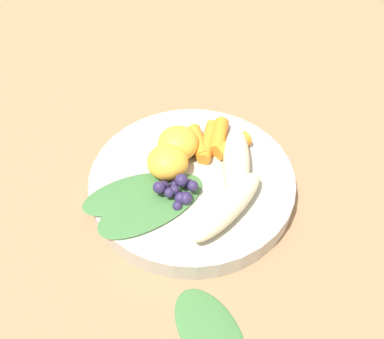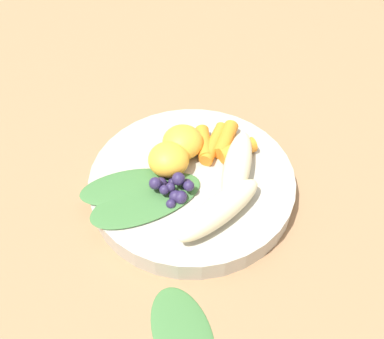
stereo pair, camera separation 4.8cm
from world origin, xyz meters
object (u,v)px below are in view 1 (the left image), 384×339
object	(u,v)px
kale_leaf_stray	(210,331)
banana_peeled_right	(228,205)
bowl	(192,183)
banana_peeled_left	(236,161)
orange_segment_near	(168,162)

from	to	relation	value
kale_leaf_stray	banana_peeled_right	bearing A→B (deg)	140.41
bowl	banana_peeled_left	bearing A→B (deg)	-72.16
bowl	orange_segment_near	size ratio (longest dim) A/B	5.04
bowl	banana_peeled_left	distance (m)	0.06
banana_peeled_left	banana_peeled_right	distance (m)	0.07
banana_peeled_left	banana_peeled_right	xyz separation A→B (m)	(-0.07, 0.00, 0.00)
kale_leaf_stray	banana_peeled_left	bearing A→B (deg)	139.66
banana_peeled_left	orange_segment_near	bearing A→B (deg)	95.91
orange_segment_near	kale_leaf_stray	xyz separation A→B (m)	(-0.17, -0.07, -0.04)
bowl	banana_peeled_right	size ratio (longest dim) A/B	2.13
banana_peeled_left	kale_leaf_stray	xyz separation A→B (m)	(-0.18, 0.00, -0.04)
bowl	kale_leaf_stray	bearing A→B (deg)	-165.10
banana_peeled_right	kale_leaf_stray	distance (m)	0.13
orange_segment_near	kale_leaf_stray	world-z (taller)	orange_segment_near
bowl	banana_peeled_left	xyz separation A→B (m)	(0.02, -0.05, 0.03)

